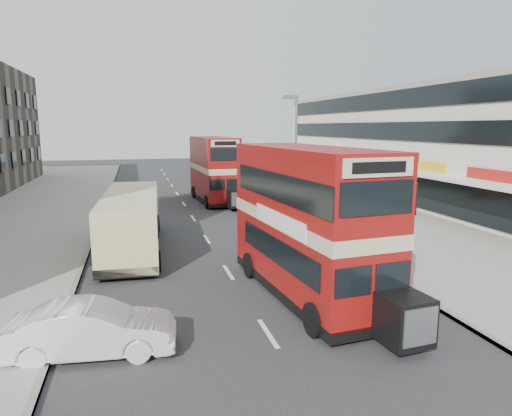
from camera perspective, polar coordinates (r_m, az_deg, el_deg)
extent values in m
plane|color=#28282B|center=(12.48, 4.27, -19.32)|extent=(160.00, 160.00, 0.00)
cube|color=#28282B|center=(31.06, -7.91, -1.29)|extent=(12.00, 90.00, 0.01)
cube|color=gray|center=(34.57, 12.23, -0.14)|extent=(12.00, 90.00, 0.15)
cube|color=gray|center=(30.94, -19.19, -1.68)|extent=(0.20, 90.00, 0.16)
cube|color=gray|center=(32.34, 2.88, -0.63)|extent=(0.20, 90.00, 0.16)
cube|color=silver|center=(40.00, 21.49, 7.15)|extent=(8.00, 46.00, 9.00)
cube|color=black|center=(37.99, 16.26, 2.93)|extent=(0.10, 44.00, 2.40)
cube|color=gray|center=(40.08, 21.93, 13.72)|extent=(8.20, 46.20, 0.40)
cube|color=white|center=(37.41, 15.25, 5.03)|extent=(1.80, 44.00, 0.20)
cylinder|color=slate|center=(30.11, 5.02, 6.08)|extent=(0.16, 0.16, 8.00)
cube|color=slate|center=(29.95, 4.40, 13.73)|extent=(1.00, 0.20, 0.25)
cube|color=black|center=(17.05, 6.23, -9.68)|extent=(3.36, 8.49, 0.36)
cube|color=maroon|center=(16.67, 6.32, -5.65)|extent=(3.34, 8.49, 2.28)
cube|color=beige|center=(16.36, 6.40, -1.29)|extent=(3.39, 8.53, 0.47)
cube|color=maroon|center=(16.16, 6.49, 3.04)|extent=(3.34, 8.49, 2.18)
cube|color=maroon|center=(16.06, 6.58, 7.18)|extent=(3.37, 8.51, 0.26)
cube|color=black|center=(13.43, 18.17, -13.16)|extent=(1.35, 1.35, 1.35)
cube|color=black|center=(37.83, -5.29, 1.36)|extent=(2.94, 8.19, 0.35)
cube|color=maroon|center=(37.67, -5.32, 3.18)|extent=(2.92, 8.19, 2.22)
cube|color=beige|center=(37.54, -5.35, 5.09)|extent=(2.96, 8.23, 0.45)
cube|color=maroon|center=(37.45, -5.38, 6.93)|extent=(2.92, 8.19, 2.12)
cube|color=maroon|center=(37.40, -5.41, 8.67)|extent=(2.94, 8.21, 0.25)
cube|color=black|center=(33.44, -2.52, 1.19)|extent=(1.27, 1.27, 1.31)
cube|color=black|center=(23.70, -15.24, -4.17)|extent=(3.01, 10.22, 0.40)
cube|color=#D0C087|center=(23.45, -15.37, -1.42)|extent=(2.99, 10.22, 2.63)
imported|color=white|center=(13.44, -19.91, -14.17)|extent=(4.58, 2.01, 1.46)
imported|color=maroon|center=(26.08, 6.16, -1.98)|extent=(4.65, 2.00, 1.33)
imported|color=#B64612|center=(33.71, 1.09, 0.69)|extent=(4.29, 2.26, 1.15)
imported|color=gray|center=(28.70, 8.82, 0.07)|extent=(0.85, 0.68, 2.01)
imported|color=gray|center=(41.96, 1.15, 3.34)|extent=(1.22, 1.03, 1.96)
imported|color=gray|center=(32.32, -1.89, 0.12)|extent=(0.87, 1.92, 0.97)
imported|color=black|center=(32.20, -1.90, 1.41)|extent=(0.69, 0.50, 1.75)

